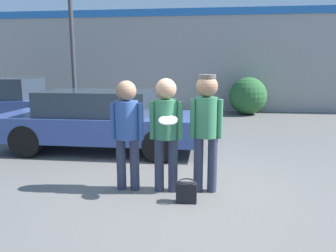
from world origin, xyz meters
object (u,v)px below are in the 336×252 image
at_px(parked_car_near, 101,120).
at_px(shrub, 248,96).
at_px(person_left, 127,125).
at_px(person_middle_with_frisbee, 166,124).
at_px(street_lamp, 79,18).
at_px(person_right, 206,122).
at_px(handbag, 187,192).
at_px(parked_car_far, 4,101).

bearing_deg(parked_car_near, shrub, 56.56).
height_order(person_left, person_middle_with_frisbee, person_middle_with_frisbee).
xyz_separation_m(parked_car_near, shrub, (4.07, 6.17, 0.02)).
distance_m(street_lamp, shrub, 7.27).
bearing_deg(parked_car_near, person_middle_with_frisbee, -52.02).
height_order(person_right, street_lamp, street_lamp).
bearing_deg(handbag, shrub, 78.12).
relative_size(person_middle_with_frisbee, shrub, 1.20).
bearing_deg(parked_car_near, parked_car_far, 145.31).
bearing_deg(person_left, street_lamp, 119.71).
distance_m(street_lamp, handbag, 6.34).
distance_m(person_middle_with_frisbee, handbag, 1.07).
relative_size(parked_car_near, handbag, 14.16).
bearing_deg(person_middle_with_frisbee, handbag, -48.75).
relative_size(parked_car_far, handbag, 13.93).
relative_size(street_lamp, shrub, 3.49).
xyz_separation_m(person_left, shrub, (2.85, 8.53, -0.31)).
bearing_deg(shrub, parked_car_far, -160.25).
height_order(parked_car_far, street_lamp, street_lamp).
height_order(person_left, handbag, person_left).
distance_m(person_right, street_lamp, 5.74).
bearing_deg(shrub, parked_car_near, -123.44).
xyz_separation_m(person_middle_with_frisbee, street_lamp, (-2.93, 4.05, 2.16)).
xyz_separation_m(person_middle_with_frisbee, person_right, (0.62, 0.07, 0.05)).
distance_m(person_middle_with_frisbee, street_lamp, 5.45).
bearing_deg(parked_car_far, street_lamp, -22.49).
relative_size(person_middle_with_frisbee, street_lamp, 0.34).
distance_m(parked_car_near, parked_car_far, 5.44).
relative_size(person_right, handbag, 5.53).
bearing_deg(parked_car_far, person_right, -37.84).
height_order(parked_car_near, street_lamp, street_lamp).
height_order(person_right, parked_car_far, person_right).
distance_m(person_left, parked_car_near, 2.68).
height_order(shrub, handbag, shrub).
bearing_deg(parked_car_far, person_middle_with_frisbee, -40.82).
relative_size(person_left, person_right, 0.95).
xyz_separation_m(person_right, shrub, (1.61, 8.46, -0.38)).
xyz_separation_m(parked_car_near, parked_car_far, (-4.47, 3.10, 0.05)).
relative_size(person_middle_with_frisbee, parked_car_far, 0.39).
relative_size(person_right, parked_car_near, 0.39).
relative_size(shrub, handbag, 4.48).
bearing_deg(person_middle_with_frisbee, person_left, -179.87).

